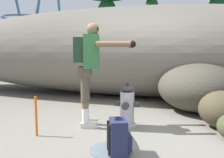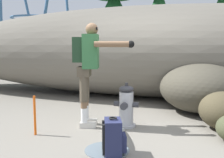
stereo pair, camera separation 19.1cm
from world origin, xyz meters
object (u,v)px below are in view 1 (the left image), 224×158
boulder_mid (223,109)px  spare_backpack (119,137)px  fire_hydrant (127,107)px  survey_stake (36,116)px  boulder_large (199,87)px  utility_worker (91,61)px

boulder_mid → spare_backpack: bearing=-134.3°
boulder_mid → fire_hydrant: bearing=-168.7°
survey_stake → boulder_mid: bearing=21.8°
fire_hydrant → boulder_large: size_ratio=0.44×
utility_worker → survey_stake: (-0.64, -0.65, -0.78)m
fire_hydrant → boulder_large: bearing=47.8°
spare_backpack → survey_stake: survey_stake is taller
utility_worker → spare_backpack: size_ratio=3.62×
boulder_mid → boulder_large: bearing=105.5°
utility_worker → boulder_large: bearing=25.4°
boulder_mid → survey_stake: 2.96m
fire_hydrant → spare_backpack: 1.16m
boulder_large → boulder_mid: 1.12m
utility_worker → survey_stake: utility_worker is taller
survey_stake → utility_worker: bearing=45.6°
survey_stake → spare_backpack: bearing=-15.1°
boulder_large → survey_stake: bearing=-138.7°
survey_stake → fire_hydrant: bearing=33.1°
fire_hydrant → boulder_mid: 1.57m
boulder_large → survey_stake: (-2.46, -2.16, -0.20)m
spare_backpack → utility_worker: bearing=104.6°
fire_hydrant → utility_worker: 0.96m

